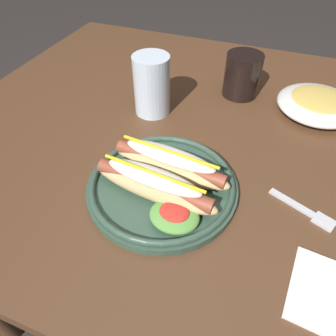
# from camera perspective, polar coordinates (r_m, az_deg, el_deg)

# --- Properties ---
(ground_plane) EXTENTS (8.00, 8.00, 0.00)m
(ground_plane) POSITION_cam_1_polar(r_m,az_deg,el_deg) (1.31, 4.60, -19.76)
(ground_plane) COLOR #2D2826
(dining_table) EXTENTS (1.24, 0.99, 0.74)m
(dining_table) POSITION_cam_1_polar(r_m,az_deg,el_deg) (0.78, 7.25, 1.36)
(dining_table) COLOR #51331E
(dining_table) RESTS_ON ground_plane
(hot_dog_plate) EXTENTS (0.28, 0.28, 0.08)m
(hot_dog_plate) POSITION_cam_1_polar(r_m,az_deg,el_deg) (0.56, -1.00, -2.56)
(hot_dog_plate) COLOR #334C3D
(hot_dog_plate) RESTS_ON dining_table
(fork) EXTENTS (0.12, 0.06, 0.00)m
(fork) POSITION_cam_1_polar(r_m,az_deg,el_deg) (0.60, 24.01, -7.26)
(fork) COLOR silver
(fork) RESTS_ON dining_table
(soda_cup) EXTENTS (0.09, 0.09, 0.11)m
(soda_cup) POSITION_cam_1_polar(r_m,az_deg,el_deg) (0.84, 13.43, 16.19)
(soda_cup) COLOR black
(soda_cup) RESTS_ON dining_table
(water_cup) EXTENTS (0.08, 0.08, 0.14)m
(water_cup) POSITION_cam_1_polar(r_m,az_deg,el_deg) (0.75, -2.98, 14.87)
(water_cup) COLOR silver
(water_cup) RESTS_ON dining_table
(side_bowl) EXTENTS (0.19, 0.19, 0.05)m
(side_bowl) POSITION_cam_1_polar(r_m,az_deg,el_deg) (0.84, 25.75, 10.59)
(side_bowl) COLOR silver
(side_bowl) RESTS_ON dining_table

